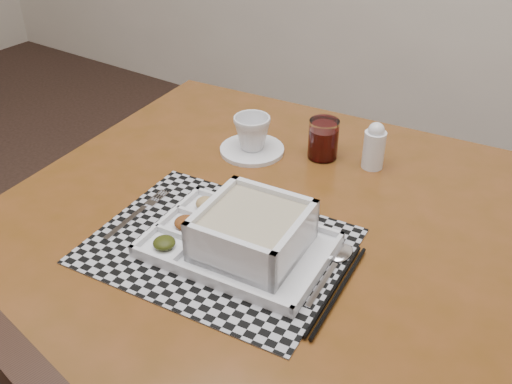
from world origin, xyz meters
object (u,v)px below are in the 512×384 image
dining_table (258,243)px  creamer_bottle (374,146)px  serving_tray (247,236)px  cup (252,133)px  juice_glass (323,141)px

dining_table → creamer_bottle: (0.11, 0.29, 0.13)m
creamer_bottle → dining_table: bearing=-110.9°
serving_tray → cup: size_ratio=4.00×
juice_glass → creamer_bottle: size_ratio=0.84×
dining_table → juice_glass: (-0.00, 0.27, 0.12)m
dining_table → creamer_bottle: bearing=69.1°
serving_tray → juice_glass: same height
dining_table → creamer_bottle: 0.34m
serving_tray → cup: bearing=123.1°
serving_tray → creamer_bottle: bearing=81.6°
dining_table → cup: size_ratio=12.92×
dining_table → cup: bearing=127.4°
juice_glass → cup: bearing=-154.4°
juice_glass → creamer_bottle: (0.11, 0.02, 0.01)m
serving_tray → dining_table: bearing=114.4°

